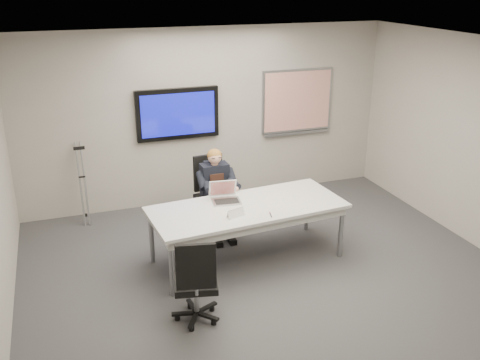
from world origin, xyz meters
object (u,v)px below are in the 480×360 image
object	(u,v)px
conference_table	(247,212)
laptop	(225,196)
office_chair_near	(196,296)
seated_person	(218,203)
office_chair_far	(213,207)

from	to	relation	value
conference_table	laptop	world-z (taller)	laptop
office_chair_near	conference_table	bearing A→B (deg)	-119.66
office_chair_near	laptop	world-z (taller)	office_chair_near
conference_table	office_chair_near	bearing A→B (deg)	-136.55
conference_table	laptop	size ratio (longest dim) A/B	6.60
conference_table	laptop	bearing A→B (deg)	124.54
conference_table	seated_person	xyz separation A→B (m)	(-0.15, 0.79, -0.17)
office_chair_near	office_chair_far	bearing A→B (deg)	-99.07
office_chair_far	laptop	bearing A→B (deg)	-100.42
conference_table	office_chair_near	xyz separation A→B (m)	(-0.98, -1.10, -0.36)
office_chair_far	seated_person	distance (m)	0.30
conference_table	laptop	xyz separation A→B (m)	(-0.22, 0.26, 0.15)
seated_person	laptop	xyz separation A→B (m)	(-0.07, -0.53, 0.32)
office_chair_near	seated_person	xyz separation A→B (m)	(0.83, 1.89, 0.19)
conference_table	seated_person	world-z (taller)	seated_person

